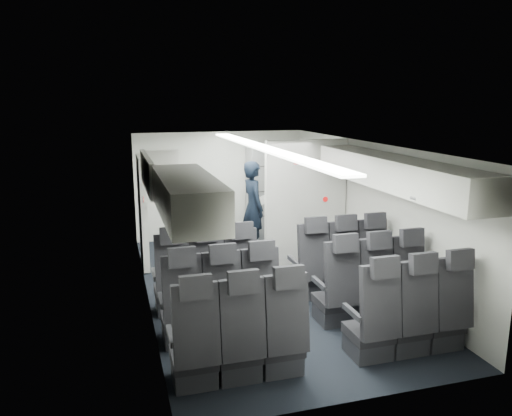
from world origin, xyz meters
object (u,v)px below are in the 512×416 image
seat_row_mid (298,299)px  flight_attendant (253,208)px  boarding_door (143,211)px  seat_row_front (275,274)px  seat_row_rear (328,331)px  carry_on_bag (169,179)px  galley_unit (269,191)px

seat_row_mid → flight_attendant: (0.34, 3.18, 0.45)m
boarding_door → flight_attendant: size_ratio=1.09×
seat_row_front → seat_row_rear: size_ratio=1.00×
seat_row_mid → seat_row_rear: bearing=-90.0°
seat_row_front → seat_row_mid: 0.90m
flight_attendant → seat_row_rear: bearing=170.6°
seat_row_front → carry_on_bag: carry_on_bag is taller
seat_row_mid → boarding_door: (-1.64, 2.99, 0.55)m
seat_row_rear → seat_row_mid: bearing=90.0°
seat_row_front → carry_on_bag: 2.01m
flight_attendant → carry_on_bag: size_ratio=4.45×
seat_row_rear → boarding_door: (-1.64, 3.89, 0.55)m
flight_attendant → seat_row_front: bearing=166.9°
seat_row_front → flight_attendant: (0.34, 2.28, 0.45)m
seat_row_front → galley_unit: 3.43m
flight_attendant → boarding_door: bearing=90.9°
seat_row_front → galley_unit: galley_unit is taller
galley_unit → carry_on_bag: (-2.37, -3.33, 0.87)m
galley_unit → boarding_door: bearing=-155.7°
seat_row_front → flight_attendant: 2.35m
seat_row_front → seat_row_mid: bearing=-90.0°
seat_row_front → boarding_door: boarding_door is taller
galley_unit → flight_attendant: (-0.61, -0.98, -0.10)m
seat_row_rear → galley_unit: (0.95, 5.05, 0.55)m
galley_unit → seat_row_rear: bearing=-100.6°
seat_row_rear → boarding_door: bearing=112.9°
boarding_door → seat_row_rear: bearing=-67.1°
seat_row_mid → flight_attendant: 3.23m
flight_attendant → seat_row_mid: bearing=169.2°
boarding_door → carry_on_bag: (0.22, -2.16, 0.87)m
seat_row_front → boarding_door: (-1.64, 2.09, 0.55)m
boarding_door → flight_attendant: bearing=5.5°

